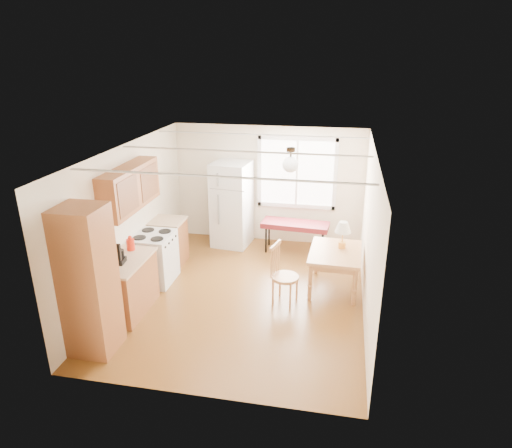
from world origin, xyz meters
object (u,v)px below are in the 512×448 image
(bench, at_px, (295,226))
(chair, at_px, (280,269))
(dining_table, at_px, (335,256))
(refrigerator, at_px, (232,204))

(bench, distance_m, chair, 2.08)
(dining_table, relative_size, chair, 1.16)
(refrigerator, relative_size, chair, 1.77)
(bench, xyz_separation_m, chair, (-0.02, -2.08, 0.02))
(chair, bearing_deg, bench, 103.65)
(refrigerator, distance_m, dining_table, 2.75)
(bench, relative_size, dining_table, 1.19)
(dining_table, height_order, chair, chair)
(bench, bearing_deg, chair, -86.20)
(refrigerator, xyz_separation_m, bench, (1.36, -0.12, -0.33))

